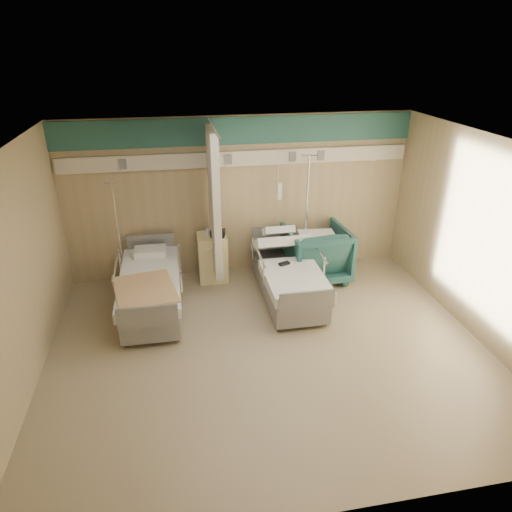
{
  "coord_description": "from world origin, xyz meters",
  "views": [
    {
      "loc": [
        -1.11,
        -5.07,
        3.91
      ],
      "look_at": [
        -0.06,
        0.6,
        1.16
      ],
      "focal_mm": 32.0,
      "sensor_mm": 36.0,
      "label": 1
    }
  ],
  "objects_px": {
    "visitor_armchair": "(316,253)",
    "iv_stand_left": "(123,267)",
    "bedside_cabinet": "(213,257)",
    "bed_right": "(288,281)",
    "iv_stand_right": "(304,251)",
    "bed_left": "(151,293)"
  },
  "relations": [
    {
      "from": "bed_right",
      "to": "iv_stand_left",
      "type": "height_order",
      "value": "iv_stand_left"
    },
    {
      "from": "bed_right",
      "to": "iv_stand_right",
      "type": "bearing_deg",
      "value": 57.85
    },
    {
      "from": "visitor_armchair",
      "to": "iv_stand_left",
      "type": "distance_m",
      "value": 3.34
    },
    {
      "from": "iv_stand_right",
      "to": "iv_stand_left",
      "type": "bearing_deg",
      "value": 178.97
    },
    {
      "from": "bed_right",
      "to": "bedside_cabinet",
      "type": "bearing_deg",
      "value": 141.95
    },
    {
      "from": "bed_right",
      "to": "bedside_cabinet",
      "type": "relative_size",
      "value": 2.54
    },
    {
      "from": "bedside_cabinet",
      "to": "iv_stand_left",
      "type": "relative_size",
      "value": 0.45
    },
    {
      "from": "iv_stand_left",
      "to": "bed_right",
      "type": "bearing_deg",
      "value": -17.65
    },
    {
      "from": "bedside_cabinet",
      "to": "iv_stand_right",
      "type": "relative_size",
      "value": 0.39
    },
    {
      "from": "bed_left",
      "to": "iv_stand_right",
      "type": "height_order",
      "value": "iv_stand_right"
    },
    {
      "from": "iv_stand_right",
      "to": "iv_stand_left",
      "type": "relative_size",
      "value": 1.16
    },
    {
      "from": "bed_left",
      "to": "bedside_cabinet",
      "type": "height_order",
      "value": "bedside_cabinet"
    },
    {
      "from": "bedside_cabinet",
      "to": "iv_stand_left",
      "type": "xyz_separation_m",
      "value": [
        -1.53,
        -0.05,
        -0.04
      ]
    },
    {
      "from": "bedside_cabinet",
      "to": "visitor_armchair",
      "type": "xyz_separation_m",
      "value": [
        1.8,
        -0.3,
        0.06
      ]
    },
    {
      "from": "bed_left",
      "to": "iv_stand_right",
      "type": "distance_m",
      "value": 2.82
    },
    {
      "from": "visitor_armchair",
      "to": "bed_left",
      "type": "bearing_deg",
      "value": 8.06
    },
    {
      "from": "iv_stand_right",
      "to": "bed_left",
      "type": "bearing_deg",
      "value": -163.58
    },
    {
      "from": "bedside_cabinet",
      "to": "iv_stand_right",
      "type": "distance_m",
      "value": 1.65
    },
    {
      "from": "bedside_cabinet",
      "to": "visitor_armchair",
      "type": "relative_size",
      "value": 0.79
    },
    {
      "from": "iv_stand_left",
      "to": "bed_left",
      "type": "bearing_deg",
      "value": -60.62
    },
    {
      "from": "bed_right",
      "to": "bedside_cabinet",
      "type": "xyz_separation_m",
      "value": [
        -1.15,
        0.9,
        0.11
      ]
    },
    {
      "from": "iv_stand_left",
      "to": "visitor_armchair",
      "type": "bearing_deg",
      "value": -4.34
    }
  ]
}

